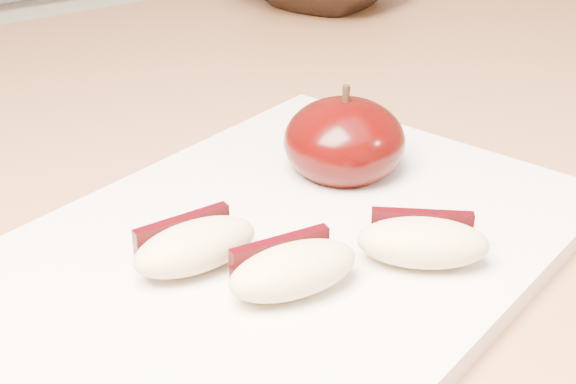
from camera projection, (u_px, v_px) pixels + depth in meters
cutting_board at (288, 246)px, 0.40m from camera, size 0.35×0.30×0.01m
apple_half at (344, 141)px, 0.45m from camera, size 0.09×0.09×0.06m
apple_wedge_a at (194, 245)px, 0.37m from camera, size 0.06×0.03×0.02m
apple_wedge_b at (292, 269)px, 0.35m from camera, size 0.06×0.04×0.02m
apple_wedge_c at (423, 241)px, 0.37m from camera, size 0.07×0.06×0.02m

